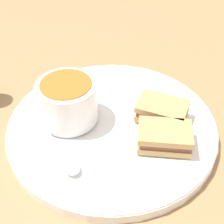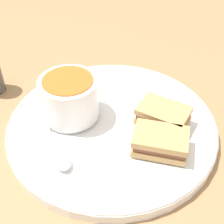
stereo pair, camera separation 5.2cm
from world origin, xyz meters
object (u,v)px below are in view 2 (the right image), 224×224
spoon (61,159)px  sandwich_half_far (163,115)px  soup_bowl (69,97)px  sandwich_half_near (160,142)px

spoon → sandwich_half_far: 0.18m
soup_bowl → spoon: bearing=-130.6°
soup_bowl → spoon: (-0.07, -0.08, -0.03)m
soup_bowl → sandwich_half_far: 0.16m
spoon → sandwich_half_far: size_ratio=1.11×
soup_bowl → spoon: soup_bowl is taller
spoon → sandwich_half_near: 0.15m
soup_bowl → sandwich_half_far: bearing=-45.8°
spoon → soup_bowl: bearing=152.5°
spoon → sandwich_half_near: bearing=74.2°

